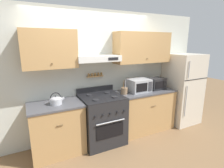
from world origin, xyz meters
TOP-DOWN VIEW (x-y plane):
  - ground_plane at (0.00, 0.00)m, footprint 16.00×16.00m
  - wall_back at (0.08, 0.61)m, footprint 5.20×0.46m
  - counter_left at (-0.85, 0.33)m, footprint 0.90×0.64m
  - counter_right at (1.05, 0.33)m, footprint 1.30×0.64m
  - stove_range at (0.00, 0.28)m, footprint 0.79×0.73m
  - refrigerator at (2.12, 0.26)m, footprint 0.74×0.74m
  - tea_kettle at (-0.83, 0.31)m, footprint 0.26×0.20m
  - microwave at (0.89, 0.33)m, footprint 0.44×0.36m
  - utensil_crock at (0.51, 0.31)m, footprint 0.14×0.14m
  - toaster_oven at (1.35, 0.31)m, footprint 0.36×0.29m

SIDE VIEW (x-z plane):
  - ground_plane at x=0.00m, z-range 0.00..0.00m
  - counter_right at x=1.05m, z-range 0.00..0.91m
  - counter_left at x=-0.85m, z-range 0.00..0.91m
  - stove_range at x=0.00m, z-range -0.05..1.00m
  - refrigerator at x=2.12m, z-range 0.00..1.67m
  - utensil_crock at x=0.51m, z-range 0.84..1.12m
  - tea_kettle at x=-0.83m, z-range 0.88..1.08m
  - toaster_oven at x=1.35m, z-range 0.91..1.16m
  - microwave at x=0.89m, z-range 0.91..1.18m
  - wall_back at x=0.08m, z-range 0.17..2.72m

